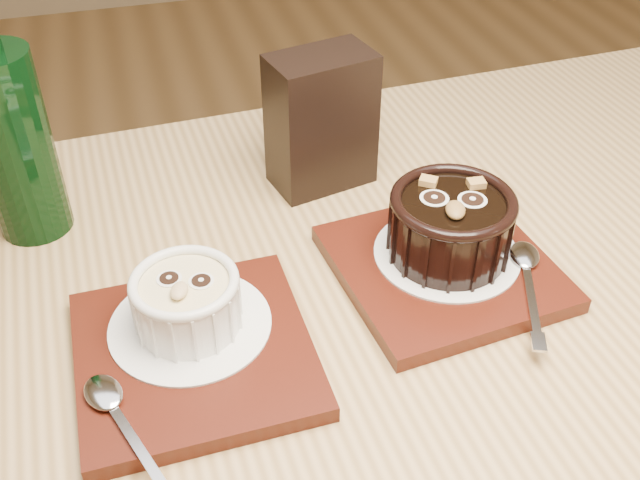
% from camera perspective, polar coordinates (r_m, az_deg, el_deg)
% --- Properties ---
extents(table, '(1.24, 0.86, 0.75)m').
position_cam_1_polar(table, '(0.68, 3.51, -12.86)').
color(table, '#9A7443').
rests_on(table, ground).
extents(tray_left, '(0.18, 0.18, 0.01)m').
position_cam_1_polar(tray_left, '(0.60, -9.53, -8.55)').
color(tray_left, '#48160C').
rests_on(tray_left, table).
extents(doily_left, '(0.13, 0.13, 0.00)m').
position_cam_1_polar(doily_left, '(0.61, -9.85, -6.36)').
color(doily_left, white).
rests_on(doily_left, tray_left).
extents(ramekin_white, '(0.09, 0.09, 0.05)m').
position_cam_1_polar(ramekin_white, '(0.59, -10.14, -4.49)').
color(ramekin_white, white).
rests_on(ramekin_white, doily_left).
extents(spoon_left, '(0.07, 0.13, 0.01)m').
position_cam_1_polar(spoon_left, '(0.55, -14.72, -13.43)').
color(spoon_left, silver).
rests_on(spoon_left, tray_left).
extents(tray_right, '(0.20, 0.20, 0.01)m').
position_cam_1_polar(tray_right, '(0.67, 9.32, -2.10)').
color(tray_right, '#48160C').
rests_on(tray_right, table).
extents(doily_right, '(0.13, 0.13, 0.00)m').
position_cam_1_polar(doily_right, '(0.68, 9.63, -1.01)').
color(doily_right, white).
rests_on(doily_right, tray_right).
extents(ramekin_dark, '(0.11, 0.11, 0.06)m').
position_cam_1_polar(ramekin_dark, '(0.66, 9.94, 1.31)').
color(ramekin_dark, black).
rests_on(ramekin_dark, doily_right).
extents(spoon_right, '(0.07, 0.13, 0.01)m').
position_cam_1_polar(spoon_right, '(0.66, 15.63, -3.02)').
color(spoon_right, silver).
rests_on(spoon_right, tray_right).
extents(condiment_stand, '(0.11, 0.08, 0.14)m').
position_cam_1_polar(condiment_stand, '(0.75, 0.10, 9.05)').
color(condiment_stand, black).
rests_on(condiment_stand, table).
extents(green_bottle, '(0.07, 0.07, 0.25)m').
position_cam_1_polar(green_bottle, '(0.72, -22.38, 7.20)').
color(green_bottle, black).
rests_on(green_bottle, table).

